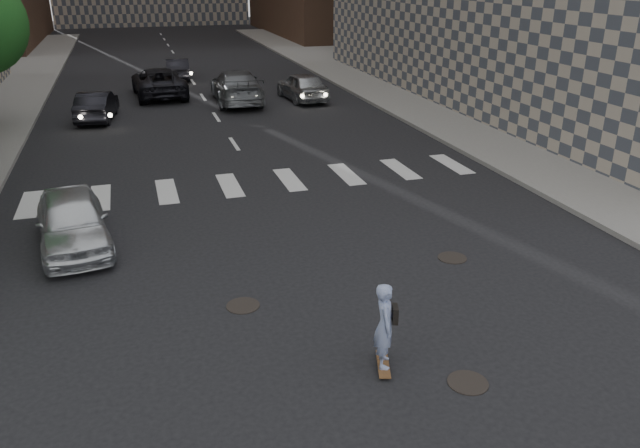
% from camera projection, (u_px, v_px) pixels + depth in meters
% --- Properties ---
extents(ground, '(160.00, 160.00, 0.00)m').
position_uv_depth(ground, '(352.00, 320.00, 12.52)').
color(ground, black).
rests_on(ground, ground).
extents(sidewalk_right, '(13.00, 80.00, 0.15)m').
position_uv_depth(sidewalk_right, '(479.00, 94.00, 34.06)').
color(sidewalk_right, gray).
rests_on(sidewalk_right, ground).
extents(manhole_a, '(0.70, 0.70, 0.02)m').
position_uv_depth(manhole_a, '(468.00, 383.00, 10.63)').
color(manhole_a, black).
rests_on(manhole_a, ground).
extents(manhole_b, '(0.70, 0.70, 0.02)m').
position_uv_depth(manhole_b, '(243.00, 306.00, 13.04)').
color(manhole_b, black).
rests_on(manhole_b, ground).
extents(manhole_c, '(0.70, 0.70, 0.02)m').
position_uv_depth(manhole_c, '(452.00, 258.00, 15.17)').
color(manhole_c, black).
rests_on(manhole_c, ground).
extents(skateboarder, '(0.53, 0.86, 1.67)m').
position_uv_depth(skateboarder, '(385.00, 325.00, 10.71)').
color(skateboarder, brown).
rests_on(skateboarder, ground).
extents(silver_sedan, '(2.14, 4.26, 1.39)m').
position_uv_depth(silver_sedan, '(72.00, 221.00, 15.53)').
color(silver_sedan, silver).
rests_on(silver_sedan, ground).
extents(traffic_car_a, '(1.94, 4.18, 1.33)m').
position_uv_depth(traffic_car_a, '(97.00, 106.00, 28.51)').
color(traffic_car_a, black).
rests_on(traffic_car_a, ground).
extents(traffic_car_b, '(2.56, 5.79, 1.65)m').
position_uv_depth(traffic_car_b, '(237.00, 87.00, 32.05)').
color(traffic_car_b, slate).
rests_on(traffic_car_b, ground).
extents(traffic_car_c, '(2.84, 5.65, 1.54)m').
position_uv_depth(traffic_car_c, '(159.00, 82.00, 33.60)').
color(traffic_car_c, black).
rests_on(traffic_car_c, ground).
extents(traffic_car_d, '(2.10, 4.46, 1.48)m').
position_uv_depth(traffic_car_d, '(302.00, 86.00, 32.74)').
color(traffic_car_d, '#B0B3B7').
rests_on(traffic_car_d, ground).
extents(traffic_car_e, '(1.57, 3.96, 1.28)m').
position_uv_depth(traffic_car_e, '(178.00, 69.00, 38.92)').
color(traffic_car_e, black).
rests_on(traffic_car_e, ground).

